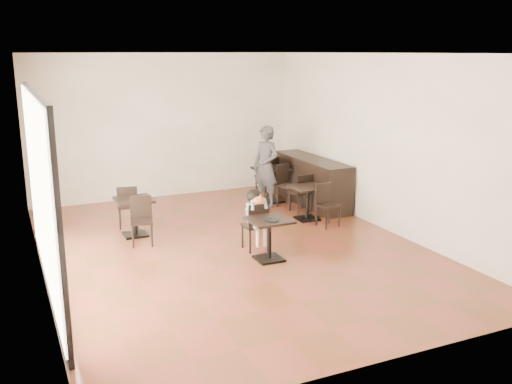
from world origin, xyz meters
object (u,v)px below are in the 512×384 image
chair_back_b (289,186)px  cafe_table_mid (307,203)px  chair_left_b (142,222)px  child_table (269,239)px  adult_patron (266,167)px  chair_mid_a (300,193)px  chair_left_a (128,206)px  child (255,220)px  chair_back_a (267,176)px  cafe_table_left (135,217)px  child_chair (255,226)px  cafe_table_back (271,185)px  chair_mid_b (328,206)px

chair_back_b → cafe_table_mid: bearing=-120.1°
chair_left_b → child_table: bearing=-31.1°
adult_patron → cafe_table_mid: adult_patron is taller
child_table → chair_mid_a: 2.88m
chair_left_a → child_table: bearing=134.0°
child → chair_back_a: bearing=61.5°
cafe_table_left → chair_left_b: bearing=-90.0°
chair_mid_a → adult_patron: bearing=-63.4°
cafe_table_mid → chair_left_b: bearing=-177.4°
cafe_table_mid → chair_left_a: 3.45m
child_chair → chair_mid_a: (1.79, 1.71, -0.01)m
chair_mid_a → chair_back_a: bearing=-95.6°
adult_patron → cafe_table_mid: 1.39m
chair_left_b → child: bearing=-19.2°
adult_patron → chair_back_a: 1.04m
chair_mid_a → chair_back_a: (-0.02, 1.54, 0.05)m
chair_back_a → chair_back_b: size_ratio=1.00×
child_chair → cafe_table_back: bearing=-120.9°
child_chair → adult_patron: adult_patron is taller
adult_patron → chair_left_a: adult_patron is taller
cafe_table_mid → chair_mid_a: size_ratio=0.83×
child_table → chair_left_b: (-1.66, 1.56, 0.07)m
cafe_table_left → chair_back_b: (3.43, 0.60, 0.11)m
child_table → cafe_table_mid: bearing=45.9°
cafe_table_left → chair_back_a: size_ratio=0.76×
chair_mid_a → chair_left_b: (-3.45, -0.70, 0.01)m
chair_mid_b → cafe_table_mid: bearing=97.5°
cafe_table_mid → cafe_table_back: cafe_table_back is taller
cafe_table_left → chair_mid_a: 3.46m
chair_mid_b → chair_back_b: (-0.02, 1.54, 0.05)m
cafe_table_left → chair_mid_b: 3.58m
child → chair_mid_b: (1.79, 0.61, -0.11)m
chair_mid_a → chair_back_a: chair_back_a is taller
chair_mid_b → chair_left_b: size_ratio=0.98×
cafe_table_back → chair_mid_a: chair_mid_a is taller
child_chair → child: (0.00, 0.00, 0.11)m
child_table → chair_back_a: (1.77, 3.80, 0.11)m
child → cafe_table_back: (1.62, 2.70, -0.14)m
child_table → cafe_table_left: cafe_table_left is taller
chair_left_b → chair_back_a: (3.43, 2.25, 0.04)m
chair_back_b → cafe_table_back: bearing=82.0°
chair_mid_b → cafe_table_left: bearing=158.2°
adult_patron → chair_back_a: adult_patron is taller
chair_mid_a → chair_mid_b: bearing=83.6°
child → chair_left_a: child is taller
cafe_table_mid → chair_back_b: size_ratio=0.74×
cafe_table_mid → chair_left_b: 3.32m
cafe_table_left → chair_mid_a: (3.45, 0.15, 0.06)m
child_table → chair_back_a: size_ratio=0.75×
chair_mid_a → chair_back_b: 0.45m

